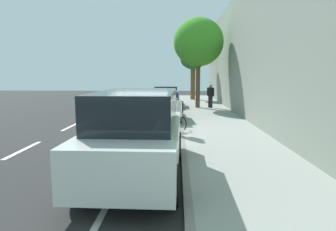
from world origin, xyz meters
TOP-DOWN VIEW (x-y plane):
  - ground at (0.00, 0.00)m, footprint 58.11×58.11m
  - sidewalk at (3.53, 0.00)m, footprint 3.13×36.32m
  - curb_edge at (1.89, 0.00)m, footprint 0.16×36.32m
  - lane_stripe_centre at (-3.17, -0.26)m, footprint 0.14×35.80m
  - lane_stripe_bike_edge at (0.42, 0.00)m, footprint 0.12×36.32m
  - building_facade at (5.35, 0.00)m, footprint 0.50×36.32m
  - parked_suv_white_nearest at (0.78, -6.74)m, footprint 2.05×4.74m
  - parked_sedan_green_second at (0.90, 1.74)m, footprint 2.04×4.50m
  - parked_sedan_red_mid at (0.90, 7.65)m, footprint 1.86×4.41m
  - bicycle_at_curb at (1.42, -2.05)m, footprint 1.34×1.18m
  - cyclist_with_backpack at (1.64, -2.48)m, footprint 0.55×0.54m
  - street_tree_mid_block at (3.09, 6.68)m, footprint 3.32×3.32m
  - street_tree_far_end at (3.09, 13.16)m, footprint 2.27×2.27m
  - pedestrian_on_phone at (3.94, 6.53)m, footprint 0.45×0.49m

SIDE VIEW (x-z plane):
  - ground at x=0.00m, z-range 0.00..0.00m
  - lane_stripe_centre at x=-3.17m, z-range 0.00..0.01m
  - lane_stripe_bike_edge at x=0.42m, z-range 0.00..0.01m
  - sidewalk at x=3.53m, z-range 0.00..0.12m
  - curb_edge at x=1.89m, z-range 0.00..0.12m
  - bicycle_at_curb at x=1.42m, z-range -0.01..0.76m
  - parked_sedan_green_second at x=0.90m, z-range -0.01..1.51m
  - parked_sedan_red_mid at x=0.90m, z-range -0.01..1.51m
  - pedestrian_on_phone at x=3.94m, z-range 0.22..1.81m
  - parked_suv_white_nearest at x=0.78m, z-range 0.03..2.02m
  - cyclist_with_backpack at x=1.64m, z-range 0.19..1.89m
  - building_facade at x=5.35m, z-range 0.00..6.98m
  - street_tree_far_end at x=3.09m, z-range 1.36..5.95m
  - street_tree_mid_block at x=3.09m, z-range 1.48..7.47m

